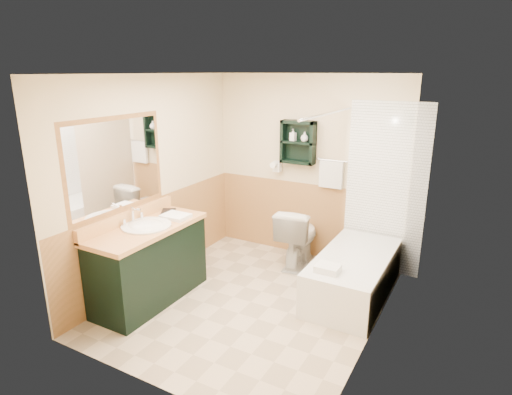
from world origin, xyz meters
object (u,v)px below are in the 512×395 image
object	(u,v)px
wall_shelf	(298,142)
vanity_book	(161,204)
vanity	(149,263)
toilet	(298,237)
soap_bottle_a	(293,138)
hair_dryer	(277,166)
soap_bottle_b	(305,138)
bathtub	(354,275)

from	to	relation	value
wall_shelf	vanity_book	xyz separation A→B (m)	(-1.06, -1.45, -0.59)
vanity	toilet	world-z (taller)	vanity
soap_bottle_a	wall_shelf	bearing A→B (deg)	4.13
wall_shelf	vanity	xyz separation A→B (m)	(-0.89, -1.88, -1.12)
wall_shelf	vanity	world-z (taller)	wall_shelf
wall_shelf	hair_dryer	world-z (taller)	wall_shelf
hair_dryer	toilet	xyz separation A→B (m)	(0.45, -0.30, -0.82)
vanity	soap_bottle_a	size ratio (longest dim) A/B	8.85
hair_dryer	vanity_book	distance (m)	1.67
vanity_book	soap_bottle_a	bearing A→B (deg)	22.75
hair_dryer	soap_bottle_b	xyz separation A→B (m)	(0.39, -0.03, 0.41)
vanity_book	soap_bottle_a	size ratio (longest dim) A/B	1.38
toilet	soap_bottle_b	size ratio (longest dim) A/B	6.24
soap_bottle_a	hair_dryer	bearing A→B (deg)	172.59
soap_bottle_a	soap_bottle_b	size ratio (longest dim) A/B	1.22
vanity	toilet	bearing A→B (deg)	56.84
vanity	vanity_book	bearing A→B (deg)	111.01
vanity_book	vanity	bearing A→B (deg)	-101.74
bathtub	vanity_book	xyz separation A→B (m)	(-2.08, -0.73, 0.72)
vanity_book	soap_bottle_b	size ratio (longest dim) A/B	1.69
bathtub	soap_bottle_b	size ratio (longest dim) A/B	12.01
bathtub	vanity_book	world-z (taller)	vanity_book
bathtub	soap_bottle_b	xyz separation A→B (m)	(-0.93, 0.71, 1.37)
wall_shelf	soap_bottle_b	size ratio (longest dim) A/B	4.40
wall_shelf	vanity_book	world-z (taller)	wall_shelf
soap_bottle_b	hair_dryer	bearing A→B (deg)	175.61
bathtub	toilet	xyz separation A→B (m)	(-0.87, 0.44, 0.14)
vanity	hair_dryer	bearing A→B (deg)	72.62
bathtub	soap_bottle_b	distance (m)	1.81
vanity_book	wall_shelf	bearing A→B (deg)	21.01
vanity	bathtub	world-z (taller)	vanity
wall_shelf	soap_bottle_a	xyz separation A→B (m)	(-0.07, -0.01, 0.05)
hair_dryer	vanity	distance (m)	2.14
toilet	vanity_book	size ratio (longest dim) A/B	3.69
vanity_book	hair_dryer	bearing A→B (deg)	29.93
hair_dryer	soap_bottle_a	distance (m)	0.46
vanity	wall_shelf	bearing A→B (deg)	64.50
hair_dryer	vanity_book	world-z (taller)	hair_dryer
hair_dryer	bathtub	distance (m)	1.80
bathtub	soap_bottle_a	size ratio (longest dim) A/B	9.83
hair_dryer	bathtub	world-z (taller)	hair_dryer
vanity	toilet	xyz separation A→B (m)	(1.05, 1.60, -0.05)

